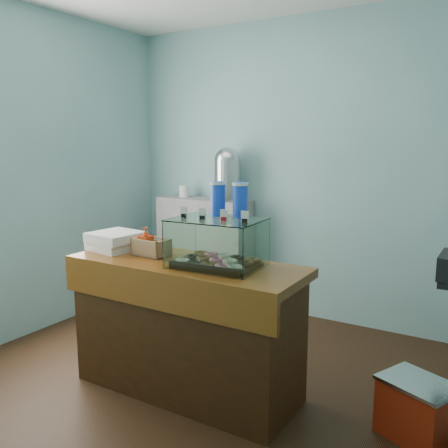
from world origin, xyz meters
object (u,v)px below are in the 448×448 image
Objects in this scene: counter at (186,326)px; display_case at (220,240)px; red_cooler at (417,410)px; coffee_urn at (227,173)px.

counter is 2.75× the size of display_case.
red_cooler is (1.43, 0.24, -0.28)m from counter.
counter is at bearing -174.35° from display_case.
coffee_urn is 2.71m from red_cooler.
red_cooler is at bearing 9.43° from counter.
display_case is 1.76m from coffee_urn.
coffee_urn is at bearing 171.38° from red_cooler.
coffee_urn reaches higher than display_case.
red_cooler is (1.19, 0.20, -0.89)m from display_case.
display_case is 1.11× the size of coffee_urn.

